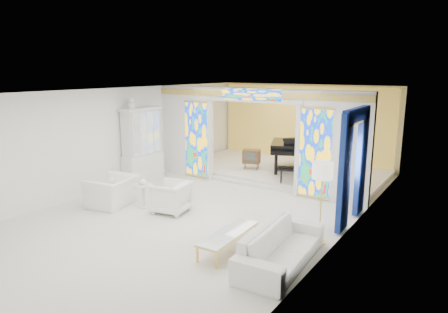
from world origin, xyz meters
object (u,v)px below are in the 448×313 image
Objects in this scene: china_cabinet at (142,146)px; grand_piano at (300,146)px; armchair_left at (113,191)px; armchair_right at (171,197)px; sofa at (281,246)px; tv_console at (251,156)px; coffee_table at (228,234)px.

grand_piano is (3.83, 3.57, -0.19)m from china_cabinet.
grand_piano reaches higher than armchair_left.
armchair_left is at bearing -83.77° from armchair_right.
sofa is 3.48× the size of tv_console.
china_cabinet is 1.15× the size of sofa.
grand_piano reaches higher than armchair_right.
armchair_right is 2.61m from coffee_table.
tv_console reaches higher than armchair_right.
sofa is at bearing -74.80° from tv_console.
armchair_right reaches higher than sofa.
grand_piano is (1.19, 5.24, 0.59)m from armchair_right.
china_cabinet is 4.01× the size of tv_console.
armchair_right is 3.66m from sofa.
tv_console is (-2.61, 5.44, 0.28)m from coffee_table.
china_cabinet reaches higher than sofa.
grand_piano is at bearing 11.24° from tv_console.
armchair_left is 1.73× the size of tv_console.
sofa reaches higher than coffee_table.
grand_piano is (-1.21, 6.27, 0.65)m from coffee_table.
grand_piano is 1.67m from tv_console.
tv_console is at bearing 172.37° from armchair_right.
armchair_left is 4.05m from coffee_table.
armchair_left is 5.16m from sofa.
china_cabinet is 2.31× the size of armchair_left.
grand_piano is (2.80, 5.72, 0.60)m from armchair_left.
sofa is (6.17, -2.65, -0.82)m from china_cabinet.
china_cabinet is at bearing -159.97° from grand_piano.
tv_console is (1.40, 4.89, 0.24)m from armchair_left.
china_cabinet reaches higher than grand_piano.
china_cabinet reaches higher than armchair_left.
armchair_right is (1.61, 0.48, 0.01)m from armchair_left.
armchair_right is 5.41m from grand_piano.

